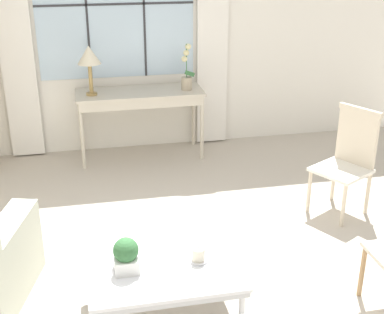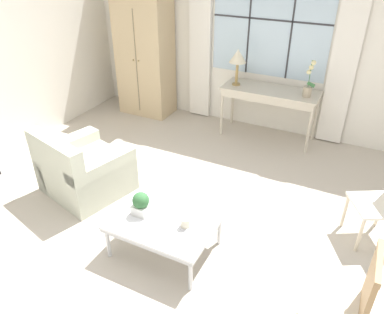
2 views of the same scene
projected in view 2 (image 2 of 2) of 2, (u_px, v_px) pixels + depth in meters
ground_plane at (173, 237)px, 3.99m from camera, size 14.00×14.00×0.00m
wall_back_windowed at (269, 40)px, 5.58m from camera, size 7.20×0.14×2.80m
armoire at (145, 54)px, 6.28m from camera, size 0.96×0.59×2.06m
console_table at (270, 95)px, 5.59m from camera, size 1.43×0.55×0.79m
table_lamp at (238, 57)px, 5.50m from camera, size 0.25×0.25×0.54m
potted_orchid at (308, 85)px, 5.22m from camera, size 0.16×0.12×0.52m
armchair_upholstered at (84, 171)px, 4.57m from camera, size 1.11×1.07×0.84m
accent_chair_wooden at (349, 297)px, 2.69m from camera, size 0.44×0.44×0.96m
coffee_table at (164, 222)px, 3.65m from camera, size 1.01×0.76×0.40m
potted_plant_small at (141, 203)px, 3.65m from camera, size 0.17×0.17×0.24m
pillar_candle at (185, 223)px, 3.51m from camera, size 0.12×0.12×0.11m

